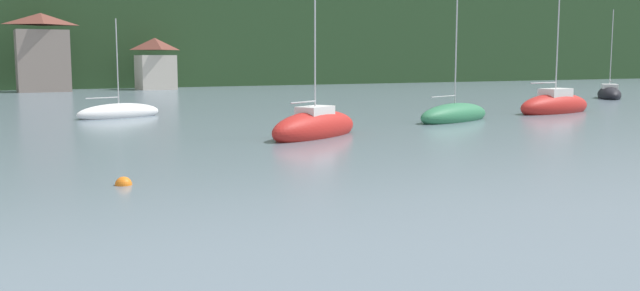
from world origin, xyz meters
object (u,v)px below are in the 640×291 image
(shore_building_eastcentral, at_px, (155,64))
(mooring_buoy_mid, at_px, (124,185))
(sailboat_far_6, at_px, (609,94))
(sailboat_far_3, at_px, (555,106))
(sailboat_far_5, at_px, (315,128))
(sailboat_far_0, at_px, (119,113))
(shore_building_central, at_px, (42,54))
(sailboat_far_2, at_px, (454,115))

(shore_building_eastcentral, relative_size, mooring_buoy_mid, 12.37)
(shore_building_eastcentral, height_order, sailboat_far_6, sailboat_far_6)
(sailboat_far_3, relative_size, mooring_buoy_mid, 22.37)
(sailboat_far_3, distance_m, sailboat_far_5, 25.24)
(shore_building_eastcentral, distance_m, sailboat_far_0, 46.88)
(sailboat_far_0, relative_size, sailboat_far_3, 0.59)
(shore_building_eastcentral, distance_m, sailboat_far_6, 57.84)
(shore_building_eastcentral, relative_size, sailboat_far_3, 0.55)
(sailboat_far_6, height_order, mooring_buoy_mid, sailboat_far_6)
(shore_building_central, relative_size, sailboat_far_6, 1.01)
(shore_building_eastcentral, distance_m, mooring_buoy_mid, 75.04)
(sailboat_far_0, distance_m, mooring_buoy_mid, 28.29)
(shore_building_central, bearing_deg, sailboat_far_3, -60.02)
(sailboat_far_0, relative_size, sailboat_far_2, 0.86)
(shore_building_central, relative_size, mooring_buoy_mid, 17.50)
(shore_building_eastcentral, distance_m, sailboat_far_3, 58.57)
(shore_building_central, bearing_deg, sailboat_far_6, -39.88)
(sailboat_far_2, relative_size, sailboat_far_3, 0.68)
(sailboat_far_0, relative_size, mooring_buoy_mid, 13.09)
(sailboat_far_3, height_order, sailboat_far_5, sailboat_far_3)
(sailboat_far_5, height_order, sailboat_far_6, sailboat_far_6)
(sailboat_far_0, xyz_separation_m, sailboat_far_6, (51.39, 0.82, 0.13))
(sailboat_far_5, bearing_deg, sailboat_far_6, -7.38)
(shore_building_central, height_order, shore_building_eastcentral, shore_building_central)
(shore_building_eastcentral, height_order, mooring_buoy_mid, shore_building_eastcentral)
(sailboat_far_6, bearing_deg, sailboat_far_3, 163.26)
(sailboat_far_2, distance_m, sailboat_far_6, 34.74)
(sailboat_far_0, bearing_deg, shore_building_central, 71.77)
(shore_building_eastcentral, bearing_deg, mooring_buoy_mid, -104.80)
(sailboat_far_6, relative_size, mooring_buoy_mid, 17.26)
(sailboat_far_3, bearing_deg, shore_building_central, 108.00)
(sailboat_far_0, distance_m, sailboat_far_6, 51.40)
(mooring_buoy_mid, bearing_deg, shore_building_eastcentral, 75.20)
(sailboat_far_3, distance_m, sailboat_far_6, 23.35)
(shore_building_central, bearing_deg, sailboat_far_2, -70.57)
(sailboat_far_5, bearing_deg, shore_building_central, 66.99)
(sailboat_far_6, bearing_deg, mooring_buoy_mid, 159.23)
(shore_building_central, distance_m, shore_building_eastcentral, 14.54)
(shore_building_central, relative_size, sailboat_far_2, 1.15)
(sailboat_far_3, relative_size, sailboat_far_5, 1.33)
(sailboat_far_5, height_order, mooring_buoy_mid, sailboat_far_5)
(sailboat_far_3, relative_size, sailboat_far_6, 1.30)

